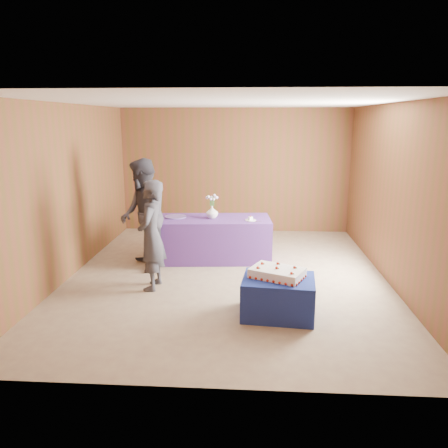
# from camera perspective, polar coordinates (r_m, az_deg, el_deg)

# --- Properties ---
(ground) EXTENTS (6.00, 6.00, 0.00)m
(ground) POSITION_cam_1_polar(r_m,az_deg,el_deg) (7.05, 0.39, -6.85)
(ground) COLOR gray
(ground) RESTS_ON ground
(room_shell) EXTENTS (5.04, 6.04, 2.72)m
(room_shell) POSITION_cam_1_polar(r_m,az_deg,el_deg) (6.64, 0.41, 7.89)
(room_shell) COLOR brown
(room_shell) RESTS_ON ground
(cake_table) EXTENTS (0.96, 0.79, 0.50)m
(cake_table) POSITION_cam_1_polar(r_m,az_deg,el_deg) (5.69, 7.09, -9.41)
(cake_table) COLOR navy
(cake_table) RESTS_ON ground
(serving_table) EXTENTS (2.07, 1.06, 0.75)m
(serving_table) POSITION_cam_1_polar(r_m,az_deg,el_deg) (7.81, -1.37, -1.93)
(serving_table) COLOR #482D7E
(serving_table) RESTS_ON ground
(sheet_cake) EXTENTS (0.79, 0.69, 0.16)m
(sheet_cake) POSITION_cam_1_polar(r_m,az_deg,el_deg) (5.61, 6.96, -6.34)
(sheet_cake) COLOR white
(sheet_cake) RESTS_ON cake_table
(vase) EXTENTS (0.27, 0.27, 0.22)m
(vase) POSITION_cam_1_polar(r_m,az_deg,el_deg) (7.70, -1.58, 1.57)
(vase) COLOR white
(vase) RESTS_ON serving_table
(flower_spray) EXTENTS (0.22, 0.22, 0.17)m
(flower_spray) POSITION_cam_1_polar(r_m,az_deg,el_deg) (7.65, -1.59, 3.44)
(flower_spray) COLOR #2C6F2F
(flower_spray) RESTS_ON vase
(platter) EXTENTS (0.40, 0.40, 0.02)m
(platter) POSITION_cam_1_polar(r_m,az_deg,el_deg) (7.83, -6.36, 0.94)
(platter) COLOR #674E9D
(platter) RESTS_ON serving_table
(plate) EXTENTS (0.23, 0.23, 0.01)m
(plate) POSITION_cam_1_polar(r_m,az_deg,el_deg) (7.56, 3.48, 0.52)
(plate) COLOR white
(plate) RESTS_ON serving_table
(cake_slice) EXTENTS (0.08, 0.08, 0.08)m
(cake_slice) POSITION_cam_1_polar(r_m,az_deg,el_deg) (7.55, 3.48, 0.78)
(cake_slice) COLOR white
(cake_slice) RESTS_ON plate
(knife) EXTENTS (0.26, 0.09, 0.00)m
(knife) POSITION_cam_1_polar(r_m,az_deg,el_deg) (7.47, 3.94, 0.31)
(knife) COLOR silver
(knife) RESTS_ON serving_table
(guest_left) EXTENTS (0.41, 0.60, 1.62)m
(guest_left) POSITION_cam_1_polar(r_m,az_deg,el_deg) (6.44, -9.48, -1.47)
(guest_left) COLOR #34343D
(guest_left) RESTS_ON ground
(guest_right) EXTENTS (1.01, 1.11, 1.85)m
(guest_right) POSITION_cam_1_polar(r_m,az_deg,el_deg) (7.27, -10.50, 1.14)
(guest_right) COLOR #33313B
(guest_right) RESTS_ON ground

